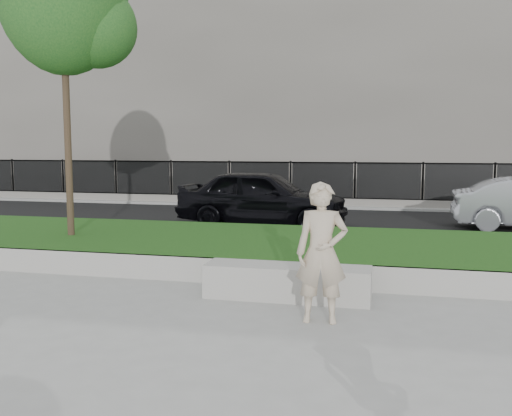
% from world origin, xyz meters
% --- Properties ---
extents(ground, '(90.00, 90.00, 0.00)m').
position_xyz_m(ground, '(0.00, 0.00, 0.00)').
color(ground, gray).
rests_on(ground, ground).
extents(grass_bank, '(34.00, 4.00, 0.40)m').
position_xyz_m(grass_bank, '(0.00, 3.00, 0.20)').
color(grass_bank, '#0E340D').
rests_on(grass_bank, ground).
extents(grass_kerb, '(34.00, 0.08, 0.40)m').
position_xyz_m(grass_kerb, '(0.00, 1.04, 0.20)').
color(grass_kerb, '#A29F97').
rests_on(grass_kerb, ground).
extents(street, '(34.00, 7.00, 0.04)m').
position_xyz_m(street, '(0.00, 8.50, 0.02)').
color(street, black).
rests_on(street, ground).
extents(far_pavement, '(34.00, 3.00, 0.12)m').
position_xyz_m(far_pavement, '(0.00, 13.00, 0.06)').
color(far_pavement, gray).
rests_on(far_pavement, ground).
extents(iron_fence, '(32.00, 0.30, 1.50)m').
position_xyz_m(iron_fence, '(0.00, 12.00, 0.54)').
color(iron_fence, slate).
rests_on(iron_fence, far_pavement).
extents(building_facade, '(34.00, 10.00, 10.00)m').
position_xyz_m(building_facade, '(0.00, 20.00, 5.00)').
color(building_facade, '#645F57').
rests_on(building_facade, ground).
extents(stone_bench, '(2.35, 0.59, 0.48)m').
position_xyz_m(stone_bench, '(1.39, 0.40, 0.24)').
color(stone_bench, '#A29F97').
rests_on(stone_bench, ground).
extents(man, '(0.67, 0.47, 1.73)m').
position_xyz_m(man, '(1.99, -0.54, 0.87)').
color(man, beige).
rests_on(man, ground).
extents(book, '(0.29, 0.25, 0.03)m').
position_xyz_m(book, '(1.73, 0.41, 0.49)').
color(book, silver).
rests_on(book, stone_bench).
extents(car_dark, '(4.54, 2.05, 1.51)m').
position_xyz_m(car_dark, '(-0.48, 7.07, 0.80)').
color(car_dark, black).
rests_on(car_dark, street).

